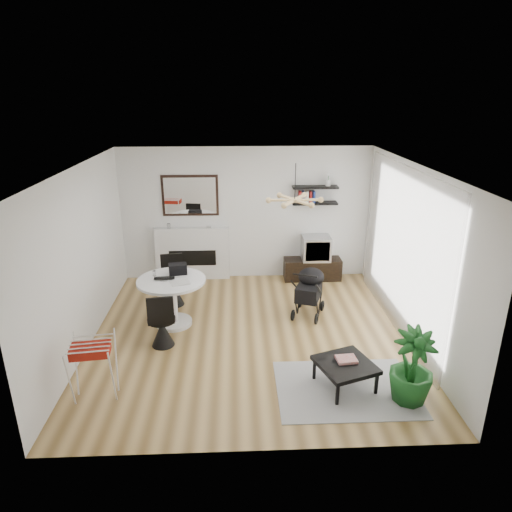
{
  "coord_description": "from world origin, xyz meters",
  "views": [
    {
      "loc": [
        -0.19,
        -6.46,
        3.73
      ],
      "look_at": [
        0.11,
        0.4,
        1.22
      ],
      "focal_mm": 32.0,
      "sensor_mm": 36.0,
      "label": 1
    }
  ],
  "objects_px": {
    "drying_rack": "(94,369)",
    "tv_console": "(312,269)",
    "crt_tv": "(316,248)",
    "fireplace": "(192,247)",
    "stroller": "(309,293)",
    "coffee_table": "(345,366)",
    "dining_table": "(172,295)",
    "potted_plant": "(412,367)"
  },
  "relations": [
    {
      "from": "tv_console",
      "to": "crt_tv",
      "type": "bearing_deg",
      "value": -3.53
    },
    {
      "from": "fireplace",
      "to": "stroller",
      "type": "height_order",
      "value": "fireplace"
    },
    {
      "from": "tv_console",
      "to": "coffee_table",
      "type": "height_order",
      "value": "tv_console"
    },
    {
      "from": "dining_table",
      "to": "drying_rack",
      "type": "xyz_separation_m",
      "value": [
        -0.75,
        -1.91,
        -0.12
      ]
    },
    {
      "from": "tv_console",
      "to": "dining_table",
      "type": "xyz_separation_m",
      "value": [
        -2.64,
        -1.85,
        0.32
      ]
    },
    {
      "from": "crt_tv",
      "to": "potted_plant",
      "type": "bearing_deg",
      "value": -82.39
    },
    {
      "from": "drying_rack",
      "to": "coffee_table",
      "type": "bearing_deg",
      "value": -5.62
    },
    {
      "from": "crt_tv",
      "to": "potted_plant",
      "type": "distance_m",
      "value": 4.04
    },
    {
      "from": "crt_tv",
      "to": "dining_table",
      "type": "xyz_separation_m",
      "value": [
        -2.69,
        -1.85,
        -0.14
      ]
    },
    {
      "from": "tv_console",
      "to": "dining_table",
      "type": "relative_size",
      "value": 1.04
    },
    {
      "from": "stroller",
      "to": "drying_rack",
      "type": "bearing_deg",
      "value": -123.22
    },
    {
      "from": "fireplace",
      "to": "dining_table",
      "type": "xyz_separation_m",
      "value": [
        -0.17,
        -1.99,
        -0.14
      ]
    },
    {
      "from": "drying_rack",
      "to": "stroller",
      "type": "height_order",
      "value": "stroller"
    },
    {
      "from": "drying_rack",
      "to": "stroller",
      "type": "distance_m",
      "value": 3.78
    },
    {
      "from": "stroller",
      "to": "potted_plant",
      "type": "relative_size",
      "value": 0.93
    },
    {
      "from": "coffee_table",
      "to": "fireplace",
      "type": "bearing_deg",
      "value": 121.17
    },
    {
      "from": "stroller",
      "to": "tv_console",
      "type": "bearing_deg",
      "value": 99.89
    },
    {
      "from": "fireplace",
      "to": "stroller",
      "type": "distance_m",
      "value": 2.77
    },
    {
      "from": "tv_console",
      "to": "stroller",
      "type": "height_order",
      "value": "stroller"
    },
    {
      "from": "dining_table",
      "to": "coffee_table",
      "type": "relative_size",
      "value": 1.28
    },
    {
      "from": "potted_plant",
      "to": "fireplace",
      "type": "bearing_deg",
      "value": 126.46
    },
    {
      "from": "tv_console",
      "to": "crt_tv",
      "type": "xyz_separation_m",
      "value": [
        0.05,
        -0.0,
        0.47
      ]
    },
    {
      "from": "stroller",
      "to": "potted_plant",
      "type": "bearing_deg",
      "value": -48.42
    },
    {
      "from": "fireplace",
      "to": "tv_console",
      "type": "relative_size",
      "value": 1.85
    },
    {
      "from": "tv_console",
      "to": "dining_table",
      "type": "distance_m",
      "value": 3.24
    },
    {
      "from": "dining_table",
      "to": "potted_plant",
      "type": "bearing_deg",
      "value": -33.68
    },
    {
      "from": "stroller",
      "to": "fireplace",
      "type": "bearing_deg",
      "value": 162.9
    },
    {
      "from": "fireplace",
      "to": "coffee_table",
      "type": "relative_size",
      "value": 2.47
    },
    {
      "from": "crt_tv",
      "to": "fireplace",
      "type": "bearing_deg",
      "value": 176.8
    },
    {
      "from": "crt_tv",
      "to": "coffee_table",
      "type": "xyz_separation_m",
      "value": [
        -0.21,
        -3.68,
        -0.36
      ]
    },
    {
      "from": "dining_table",
      "to": "tv_console",
      "type": "bearing_deg",
      "value": 35.03
    },
    {
      "from": "fireplace",
      "to": "drying_rack",
      "type": "distance_m",
      "value": 4.02
    },
    {
      "from": "tv_console",
      "to": "crt_tv",
      "type": "relative_size",
      "value": 2.06
    },
    {
      "from": "fireplace",
      "to": "drying_rack",
      "type": "height_order",
      "value": "fireplace"
    },
    {
      "from": "crt_tv",
      "to": "coffee_table",
      "type": "relative_size",
      "value": 0.65
    },
    {
      "from": "drying_rack",
      "to": "potted_plant",
      "type": "height_order",
      "value": "potted_plant"
    },
    {
      "from": "tv_console",
      "to": "fireplace",
      "type": "bearing_deg",
      "value": 176.81
    },
    {
      "from": "tv_console",
      "to": "drying_rack",
      "type": "bearing_deg",
      "value": -131.99
    },
    {
      "from": "drying_rack",
      "to": "tv_console",
      "type": "bearing_deg",
      "value": 40.95
    },
    {
      "from": "crt_tv",
      "to": "stroller",
      "type": "bearing_deg",
      "value": -103.23
    },
    {
      "from": "dining_table",
      "to": "potted_plant",
      "type": "xyz_separation_m",
      "value": [
        3.23,
        -2.15,
        -0.05
      ]
    },
    {
      "from": "drying_rack",
      "to": "crt_tv",
      "type": "bearing_deg",
      "value": 40.48
    }
  ]
}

